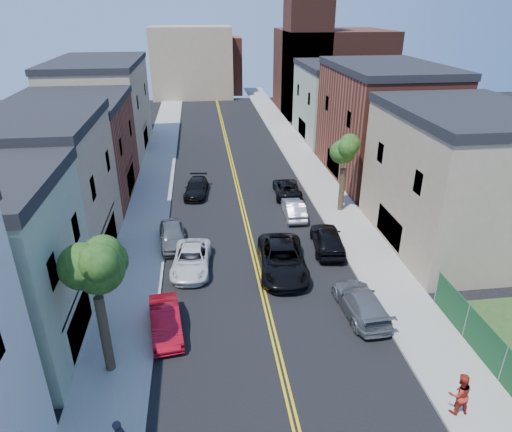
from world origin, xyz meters
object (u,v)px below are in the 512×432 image
object	(u,v)px
red_sedan	(166,321)
black_suv_lane	(282,259)
pedestrian_right	(459,394)
dark_car_right_far	(287,188)
grey_car_right	(361,302)
silver_car_right	(294,209)
grey_car_left	(173,235)
black_car_right	(328,239)
black_car_left	(196,188)
white_pickup	(191,260)

from	to	relation	value
red_sedan	black_suv_lane	distance (m)	8.66
black_suv_lane	pedestrian_right	xyz separation A→B (m)	(5.17, -11.85, 0.26)
black_suv_lane	dark_car_right_far	bearing A→B (deg)	81.97
grey_car_right	silver_car_right	world-z (taller)	grey_car_right
black_suv_lane	grey_car_left	bearing A→B (deg)	152.31
dark_car_right_far	grey_car_left	bearing A→B (deg)	43.11
grey_car_right	black_car_right	bearing A→B (deg)	-93.76
black_car_left	silver_car_right	size ratio (longest dim) A/B	1.09
white_pickup	black_car_right	bearing A→B (deg)	13.63
white_pickup	silver_car_right	size ratio (longest dim) A/B	1.19
black_car_left	grey_car_right	size ratio (longest dim) A/B	0.92
black_car_right	pedestrian_right	xyz separation A→B (m)	(1.57, -14.21, 0.29)
dark_car_right_far	black_suv_lane	world-z (taller)	black_suv_lane
red_sedan	pedestrian_right	bearing A→B (deg)	-36.44
white_pickup	dark_car_right_far	size ratio (longest dim) A/B	1.05
grey_car_right	dark_car_right_far	size ratio (longest dim) A/B	1.03
grey_car_right	pedestrian_right	distance (m)	7.23
black_car_left	pedestrian_right	bearing A→B (deg)	-60.68
black_car_right	dark_car_right_far	size ratio (longest dim) A/B	1.02
silver_car_right	dark_car_right_far	size ratio (longest dim) A/B	0.88
red_sedan	pedestrian_right	size ratio (longest dim) A/B	2.18
grey_car_left	dark_car_right_far	world-z (taller)	grey_car_left
black_suv_lane	pedestrian_right	distance (m)	12.93
red_sedan	black_car_right	size ratio (longest dim) A/B	0.87
red_sedan	black_car_left	distance (m)	18.61
red_sedan	dark_car_right_far	xyz separation A→B (m)	(9.68, 17.52, -0.03)
red_sedan	grey_car_left	xyz separation A→B (m)	(-0.02, 9.43, 0.05)
red_sedan	black_car_right	distance (m)	12.96
black_car_right	pedestrian_right	distance (m)	14.30
red_sedan	silver_car_right	bearing A→B (deg)	46.77
white_pickup	black_suv_lane	bearing A→B (deg)	-4.36
black_car_right	silver_car_right	world-z (taller)	black_car_right
black_car_right	pedestrian_right	world-z (taller)	pedestrian_right
silver_car_right	dark_car_right_far	world-z (taller)	silver_car_right
silver_car_right	pedestrian_right	distance (m)	19.94
white_pickup	grey_car_left	size ratio (longest dim) A/B	1.13
grey_car_left	silver_car_right	bearing A→B (deg)	14.42
red_sedan	grey_car_right	size ratio (longest dim) A/B	0.86
white_pickup	silver_car_right	world-z (taller)	white_pickup
grey_car_left	black_suv_lane	bearing A→B (deg)	-37.97
silver_car_right	grey_car_right	bearing A→B (deg)	96.97
pedestrian_right	white_pickup	bearing A→B (deg)	-49.03
grey_car_left	black_car_right	xyz separation A→B (m)	(10.63, -1.99, 0.08)
grey_car_left	pedestrian_right	xyz separation A→B (m)	(12.20, -16.20, 0.37)
red_sedan	white_pickup	xyz separation A→B (m)	(1.30, 6.00, -0.00)
black_car_right	silver_car_right	xyz separation A→B (m)	(-1.24, 5.52, -0.14)
silver_car_right	dark_car_right_far	distance (m)	4.58
black_car_left	dark_car_right_far	world-z (taller)	dark_car_right_far
white_pickup	dark_car_right_far	world-z (taller)	white_pickup
grey_car_right	black_suv_lane	distance (m)	5.96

